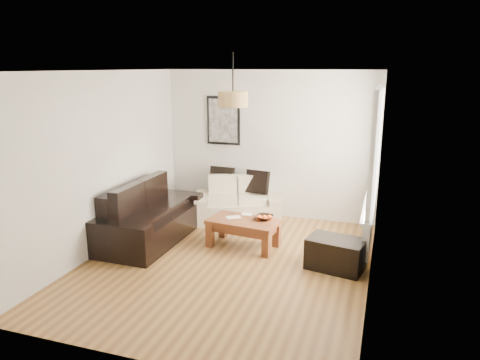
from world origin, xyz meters
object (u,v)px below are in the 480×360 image
(loveseat_cream, at_px, (238,200))
(coffee_table, at_px, (243,233))
(ottoman, at_px, (336,254))
(sofa_leather, at_px, (151,214))

(loveseat_cream, relative_size, coffee_table, 1.42)
(coffee_table, xyz_separation_m, ottoman, (1.41, -0.34, -0.00))
(ottoman, bearing_deg, sofa_leather, 176.64)
(loveseat_cream, bearing_deg, ottoman, -57.66)
(coffee_table, bearing_deg, loveseat_cream, 112.48)
(sofa_leather, distance_m, coffee_table, 1.49)
(coffee_table, height_order, ottoman, coffee_table)
(sofa_leather, relative_size, ottoman, 2.65)
(sofa_leather, bearing_deg, coffee_table, -82.73)
(loveseat_cream, distance_m, ottoman, 2.39)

